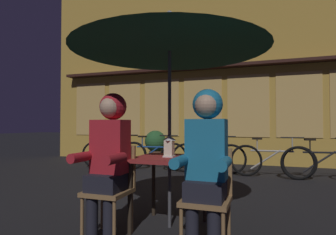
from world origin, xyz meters
TOP-DOWN VIEW (x-y plane):
  - ground_plane at (0.00, 0.00)m, footprint 60.00×60.00m
  - cafe_table at (0.00, 0.00)m, footprint 0.72×0.72m
  - patio_umbrella at (0.00, 0.00)m, footprint 2.10×2.10m
  - lantern at (0.00, -0.01)m, footprint 0.11×0.11m
  - chair_left at (-0.48, -0.37)m, footprint 0.40×0.40m
  - chair_right at (0.48, -0.37)m, footprint 0.40×0.40m
  - person_left_hooded at (-0.48, -0.43)m, footprint 0.45×0.56m
  - person_right_hooded at (0.48, -0.43)m, footprint 0.45×0.56m
  - shopfront_building at (-0.75, 5.39)m, footprint 10.00×0.93m
  - bicycle_nearest at (-2.67, 3.43)m, footprint 1.65×0.43m
  - bicycle_second at (-1.62, 3.48)m, footprint 1.68×0.13m
  - bicycle_third at (-0.27, 3.41)m, footprint 1.68×0.18m
  - bicycle_fourth at (1.07, 3.32)m, footprint 1.68×0.09m
  - bicycle_fifth at (2.05, 3.32)m, footprint 1.67×0.30m
  - potted_plant at (-2.01, 4.59)m, footprint 0.60×0.60m

SIDE VIEW (x-z plane):
  - ground_plane at x=0.00m, z-range 0.00..0.00m
  - bicycle_nearest at x=-2.67m, z-range -0.07..0.77m
  - bicycle_second at x=-1.62m, z-range -0.07..0.77m
  - bicycle_third at x=-0.27m, z-range -0.07..0.77m
  - bicycle_fourth at x=1.07m, z-range -0.07..0.77m
  - bicycle_fifth at x=2.05m, z-range -0.07..0.77m
  - chair_left at x=-0.48m, z-range 0.05..0.92m
  - chair_right at x=0.48m, z-range 0.05..0.92m
  - potted_plant at x=-2.01m, z-range 0.08..1.00m
  - cafe_table at x=0.00m, z-range 0.27..1.01m
  - person_left_hooded at x=-0.48m, z-range 0.15..1.55m
  - person_right_hooded at x=0.48m, z-range 0.15..1.55m
  - lantern at x=0.00m, z-range 0.75..0.98m
  - patio_umbrella at x=0.00m, z-range 0.90..3.21m
  - shopfront_building at x=-0.75m, z-range -0.01..6.19m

